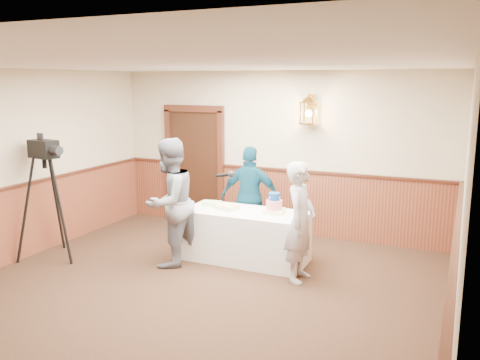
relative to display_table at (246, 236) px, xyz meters
The scene contains 10 objects.
ground 1.94m from the display_table, 93.19° to the right, with size 7.00×7.00×0.00m, color black.
room_shell 1.85m from the display_table, 96.32° to the right, with size 6.02×7.02×2.81m.
display_table is the anchor object (origin of this frame).
tiered_cake 0.65m from the display_table, ahead, with size 0.33×0.33×0.30m.
sheet_cake_yellow 0.51m from the display_table, behind, with size 0.31×0.24×0.06m, color #F2E691.
sheet_cake_green 0.74m from the display_table, behind, with size 0.26×0.21×0.06m, color #AFF2AB.
interviewer 1.23m from the display_table, 147.03° to the right, with size 1.54×0.96×1.84m.
baker 1.12m from the display_table, 22.39° to the right, with size 0.58×0.38×1.60m, color #A7A6AC.
assistant_p 0.79m from the display_table, 106.64° to the left, with size 0.95×0.40×1.62m, color navy.
tv_camera_rig 2.96m from the display_table, 157.49° to the right, with size 0.70×0.65×1.79m.
Camera 1 is at (2.98, -4.70, 2.62)m, focal length 38.00 mm.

